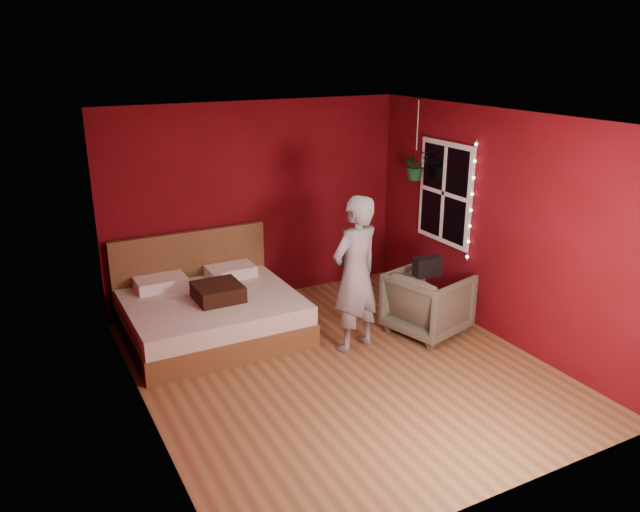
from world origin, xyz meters
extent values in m
plane|color=brown|center=(0.00, 0.00, 0.00)|extent=(4.50, 4.50, 0.00)
cube|color=maroon|center=(0.00, 2.26, 1.30)|extent=(4.00, 0.02, 2.60)
cube|color=maroon|center=(0.00, -2.26, 1.30)|extent=(4.00, 0.02, 2.60)
cube|color=maroon|center=(-2.01, 0.00, 1.30)|extent=(0.02, 4.50, 2.60)
cube|color=maroon|center=(2.01, 0.00, 1.30)|extent=(0.02, 4.50, 2.60)
cube|color=silver|center=(0.00, 0.00, 2.61)|extent=(4.00, 4.50, 0.02)
cube|color=white|center=(1.97, 0.90, 1.50)|extent=(0.04, 0.97, 1.27)
cube|color=black|center=(1.96, 0.90, 1.50)|extent=(0.02, 0.85, 1.15)
cube|color=white|center=(1.95, 0.90, 1.50)|extent=(0.03, 0.05, 1.15)
cube|color=white|center=(1.95, 0.90, 1.50)|extent=(0.03, 0.85, 0.05)
cylinder|color=silver|center=(1.94, 0.38, 1.50)|extent=(0.01, 0.01, 1.45)
sphere|color=#FFF2CC|center=(1.94, 0.38, 0.83)|extent=(0.04, 0.04, 0.04)
sphere|color=#FFF2CC|center=(1.94, 0.38, 1.02)|extent=(0.04, 0.04, 0.04)
sphere|color=#FFF2CC|center=(1.94, 0.38, 1.21)|extent=(0.04, 0.04, 0.04)
sphere|color=#FFF2CC|center=(1.94, 0.38, 1.40)|extent=(0.04, 0.04, 0.04)
sphere|color=#FFF2CC|center=(1.94, 0.38, 1.60)|extent=(0.04, 0.04, 0.04)
sphere|color=#FFF2CC|center=(1.94, 0.38, 1.79)|extent=(0.04, 0.04, 0.04)
sphere|color=#FFF2CC|center=(1.94, 0.38, 1.98)|extent=(0.04, 0.04, 0.04)
sphere|color=#FFF2CC|center=(1.94, 0.38, 2.17)|extent=(0.04, 0.04, 0.04)
cube|color=brown|center=(-0.95, 1.37, 0.14)|extent=(1.95, 1.66, 0.27)
cube|color=beige|center=(-0.95, 1.37, 0.38)|extent=(1.91, 1.62, 0.21)
cube|color=brown|center=(-0.95, 2.16, 0.54)|extent=(1.95, 0.08, 1.07)
cube|color=white|center=(-1.39, 1.93, 0.56)|extent=(0.58, 0.37, 0.14)
cube|color=white|center=(-0.51, 1.93, 0.56)|extent=(0.58, 0.37, 0.14)
imported|color=gray|center=(0.36, 0.35, 0.88)|extent=(0.73, 0.57, 1.76)
imported|color=#565644|center=(1.33, 0.30, 0.38)|extent=(1.01, 0.99, 0.75)
cube|color=black|center=(1.24, 0.24, 0.86)|extent=(0.32, 0.19, 0.22)
cube|color=#331911|center=(-0.90, 1.29, 0.58)|extent=(0.52, 0.52, 0.18)
cylinder|color=silver|center=(1.79, 1.30, 2.29)|extent=(0.01, 0.01, 0.61)
imported|color=#164F22|center=(1.79, 1.30, 1.80)|extent=(0.35, 0.31, 0.38)
camera|label=1|loc=(-2.93, -5.07, 3.25)|focal=35.00mm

